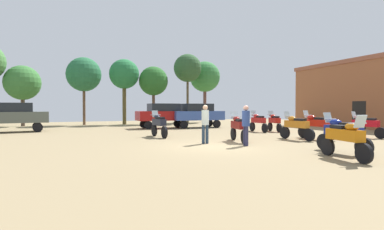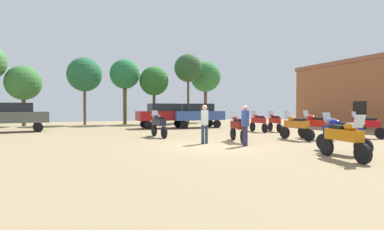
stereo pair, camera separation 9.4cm
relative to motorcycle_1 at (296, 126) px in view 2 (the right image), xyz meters
name	(u,v)px [view 2 (the right image)]	position (x,y,z in m)	size (l,w,h in m)	color
ground_plane	(215,146)	(-4.94, -0.63, -0.73)	(44.00, 52.00, 0.02)	#8A7753
motorcycle_1	(296,126)	(0.00, 0.00, 0.00)	(0.62, 2.24, 1.47)	black
motorcycle_2	(316,125)	(1.22, -0.12, 0.02)	(0.69, 2.25, 1.51)	black
motorcycle_3	(159,124)	(-6.20, 4.05, 0.01)	(0.62, 2.20, 1.50)	black
motorcycle_4	(258,121)	(1.17, 5.07, -0.01)	(0.62, 2.25, 1.46)	black
motorcycle_5	(341,133)	(-1.56, -4.17, 0.01)	(0.62, 2.29, 1.48)	black
motorcycle_6	(365,125)	(4.37, -0.51, -0.01)	(0.70, 2.20, 1.45)	black
motorcycle_7	(238,127)	(-3.19, 0.42, 0.00)	(0.75, 2.25, 1.47)	black
motorcycle_8	(344,137)	(-2.59, -5.18, -0.01)	(0.69, 2.22, 1.44)	black
motorcycle_9	(274,121)	(2.34, 4.83, -0.02)	(0.75, 2.05, 1.44)	black
car_1	(164,114)	(-3.89, 10.95, 0.45)	(4.35, 1.92, 2.00)	black
car_2	(14,115)	(-14.51, 11.03, 0.45)	(4.49, 2.32, 2.00)	black
car_3	(197,114)	(-1.11, 10.51, 0.45)	(4.33, 1.87, 2.00)	black
person_2	(205,121)	(-5.04, 0.28, 0.33)	(0.44, 0.44, 1.79)	#23364C
person_3	(245,122)	(-3.72, -1.10, 0.31)	(0.37, 0.37, 1.76)	#2A2B4A
tree_1	(188,68)	(0.66, 17.33, 5.14)	(2.97, 2.97, 7.39)	brown
tree_2	(125,75)	(-5.97, 17.69, 4.23)	(2.95, 2.95, 6.50)	brown
tree_3	(84,75)	(-9.73, 18.30, 4.14)	(3.29, 3.29, 6.53)	brown
tree_6	(205,77)	(3.51, 19.15, 4.51)	(3.52, 3.52, 7.03)	brown
tree_7	(23,83)	(-14.90, 18.07, 3.15)	(3.09, 3.09, 5.44)	#4D3D30
tree_8	(154,81)	(-3.08, 17.33, 3.64)	(2.96, 2.96, 5.87)	#50392A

